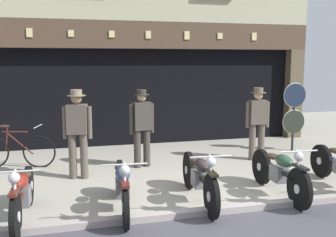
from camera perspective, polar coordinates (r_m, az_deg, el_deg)
name	(u,v)px	position (r m, az deg, el deg)	size (l,w,h in m)	color
shop_facade	(136,79)	(12.43, -4.65, 5.66)	(9.58, 4.42, 6.24)	black
motorcycle_left	(22,193)	(6.07, -20.36, -10.08)	(0.62, 1.94, 0.91)	black
motorcycle_center_left	(122,185)	(6.10, -6.62, -9.51)	(0.62, 1.98, 0.91)	black
motorcycle_center	(199,176)	(6.45, 4.56, -8.34)	(0.62, 2.09, 0.93)	black
motorcycle_center_right	(279,171)	(6.98, 15.82, -7.37)	(0.62, 1.98, 0.93)	black
salesman_left	(77,129)	(7.78, -12.98, -1.56)	(0.55, 0.35, 1.74)	brown
shopkeeper_center	(142,125)	(8.44, -3.82, -0.90)	(0.55, 0.33, 1.68)	#38332D
salesman_right	(257,120)	(9.27, 12.82, -0.21)	(0.56, 0.35, 1.68)	brown
tyre_sign_pole	(294,109)	(10.45, 17.80, 1.25)	(0.62, 0.06, 1.74)	#232328
advert_board_near	(65,86)	(10.62, -14.74, 4.58)	(0.67, 0.03, 0.97)	silver
advert_board_far	(23,86)	(10.67, -20.31, 4.50)	(0.74, 0.03, 1.01)	beige
leaning_bicycle	(15,150)	(9.11, -21.22, -4.28)	(1.67, 0.61, 0.95)	black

